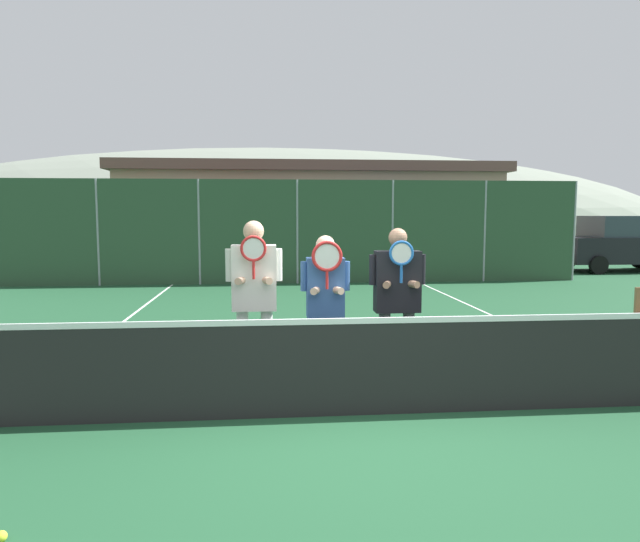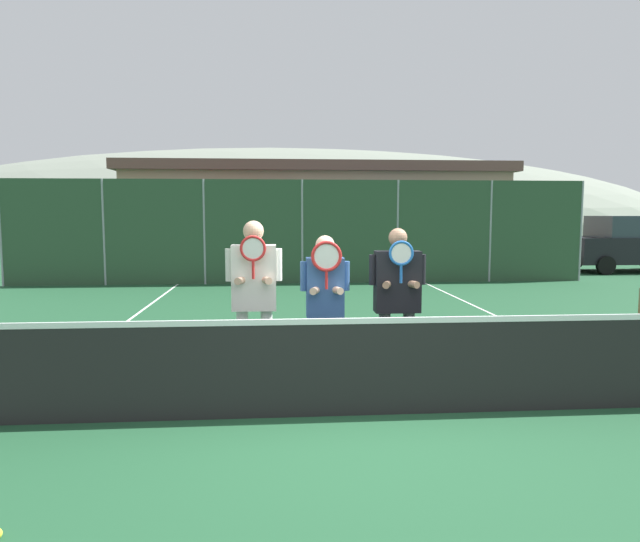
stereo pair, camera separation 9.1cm
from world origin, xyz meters
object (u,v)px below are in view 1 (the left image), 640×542
object	(u,v)px
car_center	(490,247)
car_right_of_center	(621,243)
tennis_ball_on_court	(1,536)
car_left_of_center	(335,244)
player_center_right	(397,294)
player_center_left	(325,300)
player_leftmost	(254,290)
car_far_left	(176,249)

from	to	relation	value
car_center	car_right_of_center	world-z (taller)	car_right_of_center
car_center	tennis_ball_on_court	distance (m)	17.10
car_left_of_center	player_center_right	bearing A→B (deg)	-93.65
player_center_left	player_leftmost	bearing A→B (deg)	172.93
player_center_left	tennis_ball_on_court	size ratio (longest dim) A/B	25.19
player_center_left	car_center	size ratio (longest dim) A/B	0.42
player_center_right	car_left_of_center	xyz separation A→B (m)	(0.78, 12.32, -0.11)
player_leftmost	car_left_of_center	xyz separation A→B (m)	(2.36, 12.30, -0.16)
player_center_right	car_left_of_center	distance (m)	12.35
player_center_left	player_center_right	xyz separation A→B (m)	(0.81, 0.07, 0.05)
player_center_right	car_center	distance (m)	13.19
player_center_right	tennis_ball_on_court	bearing A→B (deg)	-137.43
player_leftmost	tennis_ball_on_court	world-z (taller)	player_leftmost
car_far_left	car_left_of_center	bearing A→B (deg)	2.98
player_center_left	car_far_left	distance (m)	12.62
car_center	car_right_of_center	distance (m)	4.74
car_far_left	car_center	world-z (taller)	car_center
car_left_of_center	car_right_of_center	xyz separation A→B (m)	(9.75, -0.19, -0.01)
car_far_left	car_right_of_center	bearing A→B (deg)	0.28
player_leftmost	tennis_ball_on_court	xyz separation A→B (m)	(-1.45, -2.80, -1.08)
tennis_ball_on_court	player_center_right	bearing A→B (deg)	42.57
player_center_left	tennis_ball_on_court	distance (m)	3.63
player_center_left	car_center	bearing A→B (deg)	60.93
car_center	tennis_ball_on_court	world-z (taller)	car_center
player_leftmost	car_far_left	distance (m)	12.34
car_left_of_center	player_center_left	bearing A→B (deg)	-97.33
car_center	car_right_of_center	bearing A→B (deg)	3.51
tennis_ball_on_court	car_left_of_center	bearing A→B (deg)	75.84
player_center_right	car_right_of_center	world-z (taller)	car_right_of_center
car_far_left	car_center	xyz separation A→B (m)	(10.10, -0.22, 0.01)
car_far_left	tennis_ball_on_court	xyz separation A→B (m)	(1.27, -14.84, -0.82)
player_leftmost	car_right_of_center	distance (m)	17.13
player_center_left	player_center_right	size ratio (longest dim) A/B	0.96
player_leftmost	player_center_right	size ratio (longest dim) A/B	1.05
player_leftmost	car_right_of_center	xyz separation A→B (m)	(12.12, 12.11, -0.17)
car_center	car_left_of_center	bearing A→B (deg)	174.51
player_leftmost	car_center	distance (m)	13.94
car_right_of_center	tennis_ball_on_court	bearing A→B (deg)	-132.30
player_center_right	player_leftmost	bearing A→B (deg)	179.14
car_left_of_center	tennis_ball_on_court	size ratio (longest dim) A/B	70.00
car_left_of_center	car_right_of_center	bearing A→B (deg)	-1.13
tennis_ball_on_court	car_far_left	bearing A→B (deg)	94.88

